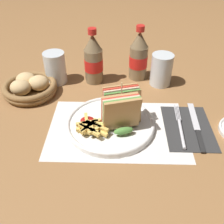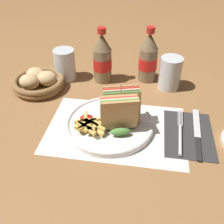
# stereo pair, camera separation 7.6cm
# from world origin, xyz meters

# --- Properties ---
(ground_plane) EXTENTS (4.00, 4.00, 0.00)m
(ground_plane) POSITION_xyz_m (0.00, 0.00, 0.00)
(ground_plane) COLOR olive
(placemat) EXTENTS (0.40, 0.26, 0.00)m
(placemat) POSITION_xyz_m (0.02, -0.01, 0.00)
(placemat) COLOR silver
(placemat) RESTS_ON ground_plane
(plate_main) EXTENTS (0.26, 0.26, 0.02)m
(plate_main) POSITION_xyz_m (0.00, -0.00, 0.01)
(plate_main) COLOR white
(plate_main) RESTS_ON ground_plane
(club_sandwich) EXTENTS (0.12, 0.12, 0.13)m
(club_sandwich) POSITION_xyz_m (0.03, -0.01, 0.07)
(club_sandwich) COLOR tan
(club_sandwich) RESTS_ON plate_main
(fries_pile) EXTENTS (0.09, 0.10, 0.02)m
(fries_pile) POSITION_xyz_m (-0.05, -0.04, 0.03)
(fries_pile) COLOR #E0B756
(fries_pile) RESTS_ON plate_main
(ketchup_blob) EXTENTS (0.04, 0.04, 0.01)m
(ketchup_blob) POSITION_xyz_m (-0.06, -0.01, 0.03)
(ketchup_blob) COLOR maroon
(ketchup_blob) RESTS_ON plate_main
(napkin) EXTENTS (0.14, 0.20, 0.00)m
(napkin) POSITION_xyz_m (0.23, 0.00, 0.00)
(napkin) COLOR #2D2D2D
(napkin) RESTS_ON ground_plane
(fork) EXTENTS (0.02, 0.19, 0.01)m
(fork) POSITION_xyz_m (0.20, -0.01, 0.01)
(fork) COLOR silver
(fork) RESTS_ON napkin
(knife) EXTENTS (0.03, 0.22, 0.00)m
(knife) POSITION_xyz_m (0.25, 0.00, 0.01)
(knife) COLOR black
(knife) RESTS_ON napkin
(coke_bottle_near) EXTENTS (0.07, 0.07, 0.20)m
(coke_bottle_near) POSITION_xyz_m (-0.07, 0.26, 0.08)
(coke_bottle_near) COLOR #7A6647
(coke_bottle_near) RESTS_ON ground_plane
(coke_bottle_far) EXTENTS (0.07, 0.07, 0.20)m
(coke_bottle_far) POSITION_xyz_m (0.09, 0.29, 0.08)
(coke_bottle_far) COLOR #7A6647
(coke_bottle_far) RESTS_ON ground_plane
(glass_near) EXTENTS (0.08, 0.08, 0.11)m
(glass_near) POSITION_xyz_m (0.17, 0.24, 0.06)
(glass_near) COLOR silver
(glass_near) RESTS_ON ground_plane
(glass_far) EXTENTS (0.08, 0.08, 0.11)m
(glass_far) POSITION_xyz_m (-0.20, 0.25, 0.05)
(glass_far) COLOR silver
(glass_far) RESTS_ON ground_plane
(bread_basket) EXTENTS (0.18, 0.18, 0.06)m
(bread_basket) POSITION_xyz_m (-0.28, 0.17, 0.03)
(bread_basket) COLOR olive
(bread_basket) RESTS_ON ground_plane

